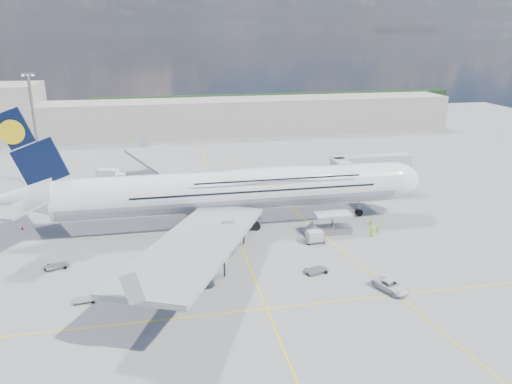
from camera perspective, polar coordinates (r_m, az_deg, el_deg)
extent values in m
plane|color=gray|center=(83.98, -1.71, -6.25)|extent=(300.00, 300.00, 0.00)
cube|color=yellow|center=(83.98, -1.71, -6.25)|extent=(0.25, 220.00, 0.01)
cube|color=yellow|center=(66.56, 1.26, -13.20)|extent=(120.00, 0.25, 0.01)
cube|color=yellow|center=(95.97, 5.56, -3.15)|extent=(14.16, 99.06, 0.01)
cylinder|color=white|center=(90.78, -2.80, 0.22)|extent=(62.00, 7.20, 7.20)
cylinder|color=#9EA0A5|center=(90.83, -2.80, 0.13)|extent=(60.76, 7.13, 7.13)
ellipsoid|color=white|center=(91.65, 2.13, 1.70)|extent=(36.00, 6.84, 3.76)
ellipsoid|color=white|center=(99.89, 15.07, 1.27)|extent=(11.52, 7.20, 7.20)
ellipsoid|color=black|center=(101.18, 16.75, 1.69)|extent=(3.84, 4.16, 1.44)
cone|color=white|center=(92.57, -25.09, -0.64)|extent=(10.00, 6.84, 6.84)
cube|color=black|center=(89.92, -24.59, 4.76)|extent=(11.02, 0.46, 14.61)
cylinder|color=yellow|center=(89.97, -26.10, 6.20)|extent=(4.00, 0.60, 4.00)
cube|color=#999EA3|center=(109.52, -8.51, 2.51)|extent=(25.49, 39.15, 3.35)
cube|color=#999EA3|center=(71.77, -6.74, -5.86)|extent=(25.49, 39.15, 3.35)
cylinder|color=#B7BABF|center=(103.36, -5.45, 0.30)|extent=(5.20, 3.50, 3.50)
cylinder|color=#B7BABF|center=(113.08, -8.29, 1.75)|extent=(5.20, 3.50, 3.50)
cylinder|color=#B7BABF|center=(80.03, -3.55, -5.05)|extent=(5.20, 3.50, 3.50)
cylinder|color=#B7BABF|center=(70.11, -6.04, -8.61)|extent=(5.20, 3.50, 3.50)
cylinder|color=gray|center=(98.83, 11.73, -1.46)|extent=(0.44, 0.44, 3.80)
cylinder|color=black|center=(99.35, 11.67, -2.30)|extent=(1.30, 0.90, 1.30)
cylinder|color=gray|center=(92.29, -2.76, -2.50)|extent=(0.56, 0.56, 3.80)
cylinder|color=black|center=(95.76, -3.03, -2.65)|extent=(1.50, 0.90, 1.50)
cube|color=#B7B7BC|center=(104.98, 10.11, 2.59)|extent=(3.00, 10.00, 2.60)
cube|color=#B7B7BC|center=(112.48, 13.01, 3.44)|extent=(18.00, 3.00, 2.60)
cylinder|color=gray|center=(109.34, 10.42, 1.26)|extent=(0.80, 0.80, 7.10)
cylinder|color=black|center=(110.26, 10.33, -0.28)|extent=(0.90, 0.80, 0.90)
cylinder|color=gray|center=(116.84, 16.47, 1.89)|extent=(1.00, 1.00, 7.10)
cube|color=gray|center=(117.71, 16.34, 0.42)|extent=(2.00, 2.00, 0.80)
cylinder|color=#B7B7BC|center=(101.59, 10.87, 2.03)|extent=(3.60, 3.60, 2.80)
cube|color=silver|center=(89.36, 8.78, -2.51)|extent=(6.50, 3.20, 0.35)
cube|color=gray|center=(90.42, 8.69, -4.26)|extent=(6.50, 3.20, 1.10)
cube|color=gray|center=(89.87, 8.73, -3.38)|extent=(0.22, 1.99, 3.00)
cylinder|color=black|center=(88.64, 7.35, -4.81)|extent=(0.70, 0.30, 0.70)
cube|color=silver|center=(88.97, 6.15, -4.22)|extent=(2.16, 2.60, 1.60)
cylinder|color=gray|center=(125.58, -23.87, 6.38)|extent=(0.70, 0.70, 25.00)
cube|color=gray|center=(123.99, -24.62, 12.12)|extent=(3.00, 0.40, 0.60)
cube|color=#B2AD9E|center=(173.36, -7.05, 8.41)|extent=(180.00, 16.00, 12.00)
cube|color=#193814|center=(223.94, 2.44, 10.16)|extent=(160.00, 6.00, 8.00)
cube|color=gray|center=(71.63, -19.03, -11.57)|extent=(2.92, 1.76, 0.17)
cylinder|color=black|center=(71.39, -19.98, -11.89)|extent=(0.41, 0.17, 0.41)
cylinder|color=black|center=(72.01, -18.07, -11.41)|extent=(0.41, 0.17, 0.41)
cube|color=gray|center=(84.81, -6.60, -5.90)|extent=(2.65, 1.46, 0.16)
cylinder|color=black|center=(84.32, -7.28, -6.16)|extent=(0.38, 0.16, 0.38)
cylinder|color=black|center=(85.40, -5.93, -5.78)|extent=(0.38, 0.16, 0.38)
cube|color=gray|center=(71.94, -13.18, -10.83)|extent=(3.18, 1.74, 0.19)
cylinder|color=black|center=(71.54, -14.20, -11.22)|extent=(0.46, 0.19, 0.46)
cylinder|color=black|center=(72.51, -12.15, -10.64)|extent=(0.46, 0.19, 0.46)
cube|color=silver|center=(71.55, -13.22, -10.24)|extent=(2.34, 1.62, 1.57)
cube|color=gray|center=(82.43, -21.82, -7.83)|extent=(3.71, 2.94, 0.20)
cylinder|color=black|center=(82.17, -22.79, -8.14)|extent=(0.48, 0.20, 0.48)
cylinder|color=black|center=(82.82, -20.84, -7.69)|extent=(0.48, 0.20, 0.48)
cube|color=gray|center=(75.84, 6.88, -8.85)|extent=(3.79, 2.81, 0.20)
cylinder|color=black|center=(74.95, 6.04, -9.29)|extent=(0.50, 0.20, 0.50)
cylinder|color=black|center=(76.88, 7.69, -8.62)|extent=(0.50, 0.20, 0.50)
cube|color=gray|center=(85.84, 6.73, -5.53)|extent=(3.47, 1.98, 0.20)
cylinder|color=black|center=(84.92, 5.99, -5.88)|extent=(0.50, 0.20, 0.50)
cylinder|color=black|center=(86.89, 7.44, -5.37)|extent=(0.50, 0.20, 0.50)
cube|color=silver|center=(85.49, 6.75, -4.98)|extent=(2.56, 1.82, 1.69)
cube|color=silver|center=(77.60, -4.68, -7.82)|extent=(3.40, 2.51, 1.43)
cube|color=black|center=(77.22, -4.70, -7.23)|extent=(1.53, 1.64, 0.55)
cylinder|color=black|center=(77.15, -5.44, -8.35)|extent=(0.70, 0.28, 0.70)
cylinder|color=black|center=(78.44, -3.92, -7.84)|extent=(0.70, 0.28, 0.70)
cube|color=gray|center=(115.32, -6.65, 0.99)|extent=(6.64, 2.93, 1.99)
cube|color=silver|center=(114.73, -7.03, 1.87)|extent=(4.97, 2.88, 2.19)
cube|color=silver|center=(115.27, -5.44, 1.49)|extent=(1.98, 2.43, 1.59)
cube|color=black|center=(115.28, -5.09, 1.60)|extent=(0.32, 1.99, 0.90)
cylinder|color=black|center=(114.54, -5.50, 0.68)|extent=(1.09, 0.35, 1.09)
cylinder|color=black|center=(116.40, -7.76, 0.88)|extent=(1.09, 0.35, 1.09)
cube|color=red|center=(114.93, -7.02, 1.54)|extent=(5.02, 2.94, 0.50)
cube|color=gray|center=(121.04, -16.21, 1.20)|extent=(6.81, 4.27, 1.97)
cube|color=silver|center=(120.60, -16.61, 2.03)|extent=(5.26, 3.83, 2.16)
cube|color=silver|center=(120.59, -15.08, 1.67)|extent=(2.40, 2.71, 1.57)
cube|color=black|center=(120.48, -14.77, 1.78)|extent=(0.76, 1.91, 0.89)
cylinder|color=black|center=(119.89, -15.20, 0.91)|extent=(1.08, 0.34, 1.08)
cylinder|color=black|center=(122.46, -17.16, 1.09)|extent=(1.08, 0.34, 1.08)
imported|color=silver|center=(72.76, 15.14, -10.30)|extent=(4.36, 5.96, 1.51)
imported|color=#91DE17|center=(94.57, 12.99, -3.23)|extent=(0.81, 0.85, 1.96)
imported|color=#BCE117|center=(91.04, 13.73, -4.26)|extent=(0.96, 0.86, 1.61)
imported|color=#C2EC18|center=(73.63, -13.11, -9.71)|extent=(0.57, 1.03, 1.66)
imported|color=#BEFF1A|center=(89.92, 13.09, -4.35)|extent=(1.08, 1.17, 2.01)
imported|color=#CEFF1A|center=(78.66, -3.31, -7.36)|extent=(1.24, 0.99, 1.68)
cone|color=red|center=(101.40, 11.82, -2.10)|extent=(0.48, 0.48, 0.62)
cube|color=red|center=(101.50, 11.81, -2.25)|extent=(0.42, 0.42, 0.03)
cone|color=red|center=(110.56, -6.92, -0.18)|extent=(0.39, 0.39, 0.49)
cube|color=red|center=(110.63, -6.91, -0.29)|extent=(0.34, 0.34, 0.03)
cone|color=red|center=(116.50, -12.92, 0.46)|extent=(0.46, 0.46, 0.58)
cube|color=red|center=(116.58, -12.91, 0.33)|extent=(0.39, 0.39, 0.03)
cone|color=red|center=(76.95, -6.48, -8.51)|extent=(0.44, 0.44, 0.56)
cube|color=red|center=(77.07, -6.47, -8.69)|extent=(0.38, 0.38, 0.03)
cone|color=red|center=(76.04, -15.59, -9.49)|extent=(0.38, 0.38, 0.48)
cube|color=red|center=(76.14, -15.57, -9.64)|extent=(0.33, 0.33, 0.03)
cone|color=red|center=(100.18, -25.15, -3.73)|extent=(0.50, 0.50, 0.64)
cube|color=red|center=(100.28, -25.13, -3.89)|extent=(0.43, 0.43, 0.03)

